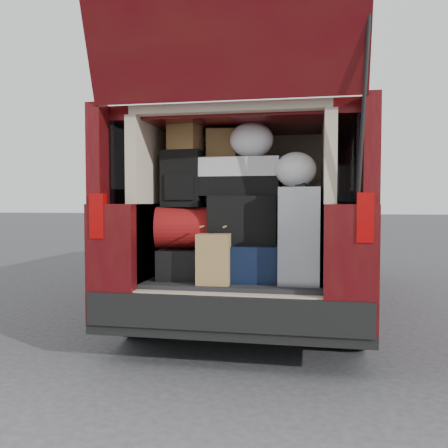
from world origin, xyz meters
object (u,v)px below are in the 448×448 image
at_px(navy_hardshell, 244,261).
at_px(backpack, 183,179).
at_px(silver_roller, 301,235).
at_px(twotone_duffel, 239,177).
at_px(red_duffel, 188,228).
at_px(kraft_bag, 213,259).
at_px(black_soft_case, 242,220).
at_px(black_hardshell, 190,262).

distance_m(navy_hardshell, backpack, 0.76).
relative_size(silver_roller, backpack, 1.58).
bearing_deg(twotone_duffel, silver_roller, -14.87).
relative_size(silver_roller, red_duffel, 1.41).
bearing_deg(red_duffel, kraft_bag, -57.81).
bearing_deg(kraft_bag, red_duffel, 129.58).
bearing_deg(silver_roller, black_soft_case, 172.99).
bearing_deg(black_soft_case, black_hardshell, 169.18).
bearing_deg(black_hardshell, twotone_duffel, 0.57).
relative_size(silver_roller, black_soft_case, 1.36).
bearing_deg(backpack, black_soft_case, 4.00).
bearing_deg(backpack, silver_roller, -0.29).
xyz_separation_m(red_duffel, backpack, (-0.04, 0.01, 0.36)).
relative_size(black_hardshell, black_soft_case, 1.12).
bearing_deg(kraft_bag, navy_hardshell, 59.72).
relative_size(black_hardshell, red_duffel, 1.16).
bearing_deg(backpack, black_hardshell, 38.68).
bearing_deg(kraft_bag, black_hardshell, 125.76).
bearing_deg(red_duffel, black_hardshell, 79.66).
bearing_deg(black_soft_case, silver_roller, -15.33).
bearing_deg(red_duffel, black_soft_case, -8.85).
relative_size(red_duffel, backpack, 1.12).
xyz_separation_m(red_duffel, black_soft_case, (0.41, 0.01, 0.06)).
relative_size(red_duffel, twotone_duffel, 0.76).
bearing_deg(black_hardshell, red_duffel, -95.06).
xyz_separation_m(kraft_bag, red_duffel, (-0.25, 0.28, 0.20)).
xyz_separation_m(black_hardshell, navy_hardshell, (0.42, 0.01, 0.02)).
xyz_separation_m(silver_roller, red_duffel, (-0.83, 0.06, 0.04)).
height_order(silver_roller, backpack, backpack).
relative_size(navy_hardshell, kraft_bag, 1.70).
distance_m(black_hardshell, backpack, 0.63).
bearing_deg(black_soft_case, backpack, 173.44).
bearing_deg(navy_hardshell, kraft_bag, -123.63).
height_order(black_hardshell, twotone_duffel, twotone_duffel).
height_order(red_duffel, black_soft_case, black_soft_case).
distance_m(kraft_bag, twotone_duffel, 0.68).
relative_size(black_hardshell, kraft_bag, 1.58).
bearing_deg(navy_hardshell, red_duffel, 179.97).
bearing_deg(black_hardshell, silver_roller, -11.49).
distance_m(backpack, twotone_duffel, 0.42).
bearing_deg(red_duffel, backpack, 157.44).
distance_m(red_duffel, backpack, 0.37).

